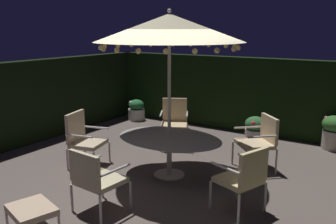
{
  "coord_description": "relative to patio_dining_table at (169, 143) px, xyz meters",
  "views": [
    {
      "loc": [
        3.18,
        -4.75,
        2.51
      ],
      "look_at": [
        -0.02,
        0.25,
        1.15
      ],
      "focal_mm": 39.1,
      "sensor_mm": 36.0,
      "label": 1
    }
  ],
  "objects": [
    {
      "name": "ground_plane",
      "position": [
        0.02,
        -0.29,
        -0.61
      ],
      "size": [
        7.66,
        7.77,
        0.02
      ],
      "primitive_type": "cube",
      "color": "#61554E"
    },
    {
      "name": "hedge_backdrop_rear",
      "position": [
        0.02,
        3.44,
        0.31
      ],
      "size": [
        7.66,
        0.3,
        1.83
      ],
      "primitive_type": "cube",
      "color": "black",
      "rests_on": "ground_plane"
    },
    {
      "name": "hedge_backdrop_left",
      "position": [
        -3.67,
        -0.29,
        0.31
      ],
      "size": [
        0.3,
        7.77,
        1.83
      ],
      "primitive_type": "cube",
      "color": "black",
      "rests_on": "ground_plane"
    },
    {
      "name": "patio_dining_table",
      "position": [
        0.0,
        0.0,
        0.0
      ],
      "size": [
        1.88,
        1.35,
        0.7
      ],
      "color": "beige",
      "rests_on": "ground_plane"
    },
    {
      "name": "patio_umbrella",
      "position": [
        -0.0,
        0.0,
        1.91
      ],
      "size": [
        2.44,
        2.44,
        2.81
      ],
      "color": "beige",
      "rests_on": "ground_plane"
    },
    {
      "name": "patio_chair_north",
      "position": [
        1.56,
        -0.56,
        -0.05
      ],
      "size": [
        0.72,
        0.73,
        0.95
      ],
      "color": "beige",
      "rests_on": "ground_plane"
    },
    {
      "name": "patio_chair_northeast",
      "position": [
        1.2,
        1.15,
        -0.02
      ],
      "size": [
        0.87,
        0.88,
        0.98
      ],
      "color": "beige",
      "rests_on": "ground_plane"
    },
    {
      "name": "patio_chair_east",
      "position": [
        -0.8,
        1.47,
        -0.01
      ],
      "size": [
        0.79,
        0.79,
        1.03
      ],
      "color": "silver",
      "rests_on": "ground_plane"
    },
    {
      "name": "patio_chair_southeast",
      "position": [
        -1.62,
        -0.43,
        -0.04
      ],
      "size": [
        0.71,
        0.76,
        1.01
      ],
      "color": "silver",
      "rests_on": "ground_plane"
    },
    {
      "name": "patio_chair_south",
      "position": [
        -0.15,
        -1.66,
        -0.07
      ],
      "size": [
        0.67,
        0.65,
        0.92
      ],
      "color": "silver",
      "rests_on": "ground_plane"
    },
    {
      "name": "ottoman_footrest",
      "position": [
        -0.45,
        -2.47,
        -0.29
      ],
      "size": [
        0.69,
        0.62,
        0.36
      ],
      "color": "silver",
      "rests_on": "ground_plane"
    },
    {
      "name": "potted_plant_left_near",
      "position": [
        -1.43,
        2.79,
        -0.29
      ],
      "size": [
        0.35,
        0.35,
        0.61
      ],
      "color": "#876251",
      "rests_on": "ground_plane"
    },
    {
      "name": "potted_plant_back_left",
      "position": [
        2.15,
        3.11,
        -0.22
      ],
      "size": [
        0.51,
        0.51,
        0.72
      ],
      "color": "beige",
      "rests_on": "ground_plane"
    },
    {
      "name": "potted_plant_front_corner",
      "position": [
        0.57,
        2.74,
        -0.31
      ],
      "size": [
        0.47,
        0.48,
        0.57
      ],
      "color": "beige",
      "rests_on": "ground_plane"
    },
    {
      "name": "potted_plant_right_far",
      "position": [
        -2.9,
        2.86,
        -0.32
      ],
      "size": [
        0.46,
        0.46,
        0.58
      ],
      "color": "beige",
      "rests_on": "ground_plane"
    }
  ]
}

